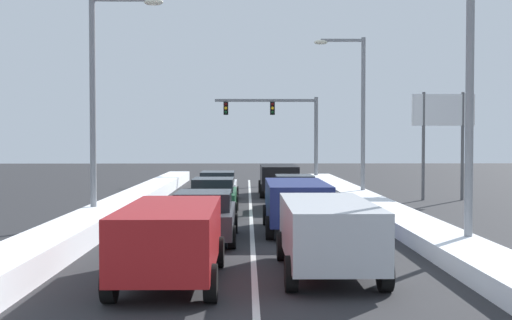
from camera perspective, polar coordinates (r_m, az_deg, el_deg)
ground_plane at (r=23.29m, az=-0.40°, el=-5.80°), size 120.00×120.00×0.00m
lane_stripe_between_right_lane_and_center_lane at (r=27.23m, az=-0.46°, el=-4.68°), size 0.14×43.64×0.01m
snow_bank_right_shoulder at (r=27.75m, az=10.58°, el=-4.10°), size 1.64×43.64×0.48m
snow_bank_left_shoulder at (r=27.68m, az=-11.53°, el=-3.93°), size 1.50×43.64×0.67m
suv_silver_right_lane_nearest at (r=14.86m, az=6.39°, el=-6.21°), size 2.16×4.90×1.67m
suv_navy_right_lane_second at (r=21.55m, az=3.61°, el=-3.70°), size 2.16×4.90×1.67m
sedan_tan_right_lane_third at (r=28.72m, az=3.39°, el=-2.83°), size 2.00×4.50×1.51m
suv_black_right_lane_fourth at (r=35.50m, az=2.02°, el=-1.53°), size 2.16×4.90×1.67m
suv_red_center_lane_nearest at (r=14.01m, az=-7.59°, el=-6.71°), size 2.16×4.90×1.67m
sedan_charcoal_center_lane_second at (r=19.75m, az=-4.64°, el=-4.95°), size 2.00×4.50×1.51m
sedan_green_center_lane_third at (r=26.44m, az=-3.79°, el=-3.23°), size 2.00×4.50×1.51m
sedan_white_center_lane_fourth at (r=31.94m, az=-3.40°, el=-2.36°), size 2.00×4.50×1.51m
traffic_light_gantry at (r=46.98m, az=2.53°, el=3.54°), size 7.54×0.47×6.20m
street_lamp_right_near at (r=18.08m, az=17.29°, el=6.34°), size 2.66×0.36×7.50m
street_lamp_right_mid at (r=33.54m, az=8.90°, el=5.03°), size 2.66×0.36×8.34m
street_lamp_left_mid at (r=23.82m, az=-13.46°, el=6.23°), size 2.66×0.36×8.27m
roadside_sign_right at (r=34.01m, az=16.29°, el=3.31°), size 3.20×0.16×5.50m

